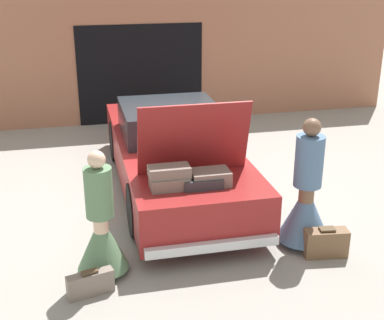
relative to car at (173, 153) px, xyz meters
name	(u,v)px	position (x,y,z in m)	size (l,w,h in m)	color
ground_plane	(174,187)	(0.00, -0.01, -0.60)	(40.00, 40.00, 0.00)	gray
garage_wall_back	(140,61)	(0.00, 3.90, 0.79)	(12.00, 0.14, 2.80)	#9E664C
car	(173,153)	(0.00, 0.00, 0.00)	(1.81, 4.96, 1.83)	maroon
person_left	(101,232)	(-1.31, -2.32, -0.05)	(0.62, 0.62, 1.56)	beige
person_right	(306,202)	(1.32, -2.20, 0.01)	(0.69, 0.69, 1.73)	brown
suitcase_beside_left_person	(90,284)	(-1.49, -2.74, -0.46)	(0.54, 0.26, 0.31)	#75665B
suitcase_beside_right_person	(326,243)	(1.47, -2.55, -0.42)	(0.57, 0.28, 0.39)	brown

